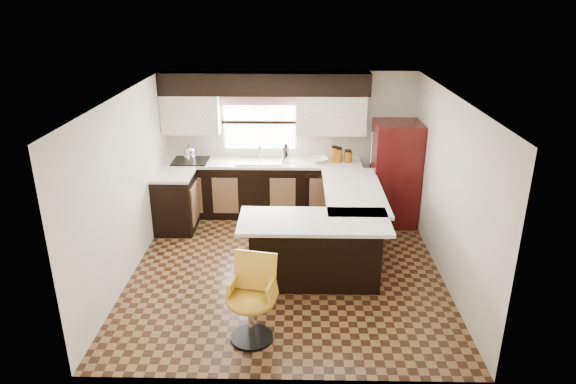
{
  "coord_description": "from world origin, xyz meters",
  "views": [
    {
      "loc": [
        0.15,
        -6.26,
        3.58
      ],
      "look_at": [
        0.01,
        0.45,
        0.97
      ],
      "focal_mm": 32.0,
      "sensor_mm": 36.0,
      "label": 1
    }
  ],
  "objects_px": {
    "peninsula_return": "(315,252)",
    "refrigerator": "(395,174)",
    "bar_chair": "(251,301)",
    "peninsula_long": "(349,221)"
  },
  "relations": [
    {
      "from": "refrigerator",
      "to": "peninsula_long",
      "type": "bearing_deg",
      "value": -129.76
    },
    {
      "from": "bar_chair",
      "to": "refrigerator",
      "type": "bearing_deg",
      "value": 68.92
    },
    {
      "from": "peninsula_long",
      "to": "refrigerator",
      "type": "xyz_separation_m",
      "value": [
        0.82,
        0.98,
        0.4
      ]
    },
    {
      "from": "peninsula_return",
      "to": "refrigerator",
      "type": "distance_m",
      "value": 2.41
    },
    {
      "from": "peninsula_long",
      "to": "refrigerator",
      "type": "distance_m",
      "value": 1.34
    },
    {
      "from": "refrigerator",
      "to": "bar_chair",
      "type": "bearing_deg",
      "value": -123.11
    },
    {
      "from": "peninsula_return",
      "to": "bar_chair",
      "type": "relative_size",
      "value": 1.71
    },
    {
      "from": "peninsula_long",
      "to": "bar_chair",
      "type": "height_order",
      "value": "bar_chair"
    },
    {
      "from": "peninsula_long",
      "to": "refrigerator",
      "type": "relative_size",
      "value": 1.15
    },
    {
      "from": "peninsula_return",
      "to": "refrigerator",
      "type": "height_order",
      "value": "refrigerator"
    }
  ]
}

